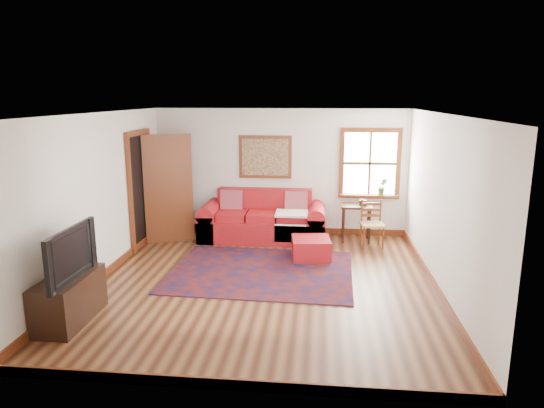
# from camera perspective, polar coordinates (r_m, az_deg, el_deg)

# --- Properties ---
(ground) EXTENTS (5.50, 5.50, 0.00)m
(ground) POSITION_cam_1_polar(r_m,az_deg,el_deg) (7.37, -0.89, -9.21)
(ground) COLOR #3A1D0F
(ground) RESTS_ON ground
(room_envelope) EXTENTS (5.04, 5.54, 2.52)m
(room_envelope) POSITION_cam_1_polar(r_m,az_deg,el_deg) (6.94, -0.92, 3.59)
(room_envelope) COLOR silver
(room_envelope) RESTS_ON ground
(window) EXTENTS (1.18, 0.20, 1.38)m
(window) POSITION_cam_1_polar(r_m,az_deg,el_deg) (9.65, 11.60, 3.87)
(window) COLOR white
(window) RESTS_ON ground
(doorway) EXTENTS (0.89, 1.08, 2.14)m
(doorway) POSITION_cam_1_polar(r_m,az_deg,el_deg) (9.24, -13.30, 1.87)
(doorway) COLOR black
(doorway) RESTS_ON ground
(framed_artwork) EXTENTS (1.05, 0.07, 0.85)m
(framed_artwork) POSITION_cam_1_polar(r_m,az_deg,el_deg) (9.64, -0.80, 5.54)
(framed_artwork) COLOR #652D15
(framed_artwork) RESTS_ON ground
(persian_rug) EXTENTS (2.92, 2.37, 0.02)m
(persian_rug) POSITION_cam_1_polar(r_m,az_deg,el_deg) (7.79, -1.23, -7.90)
(persian_rug) COLOR #50130B
(persian_rug) RESTS_ON ground
(red_leather_sofa) EXTENTS (2.40, 0.99, 0.94)m
(red_leather_sofa) POSITION_cam_1_polar(r_m,az_deg,el_deg) (9.46, -1.03, -2.25)
(red_leather_sofa) COLOR maroon
(red_leather_sofa) RESTS_ON ground
(red_ottoman) EXTENTS (0.70, 0.70, 0.36)m
(red_ottoman) POSITION_cam_1_polar(r_m,az_deg,el_deg) (8.36, 4.60, -5.24)
(red_ottoman) COLOR maroon
(red_ottoman) RESTS_ON ground
(side_table) EXTENTS (0.59, 0.44, 0.70)m
(side_table) POSITION_cam_1_polar(r_m,az_deg,el_deg) (9.38, 9.90, -0.86)
(side_table) COLOR black
(side_table) RESTS_ON ground
(ladder_back_chair) EXTENTS (0.44, 0.42, 0.87)m
(ladder_back_chair) POSITION_cam_1_polar(r_m,az_deg,el_deg) (9.11, 11.67, -2.08)
(ladder_back_chair) COLOR tan
(ladder_back_chair) RESTS_ON ground
(media_cabinet) EXTENTS (0.48, 1.07, 0.59)m
(media_cabinet) POSITION_cam_1_polar(r_m,az_deg,el_deg) (6.57, -22.74, -10.27)
(media_cabinet) COLOR black
(media_cabinet) RESTS_ON ground
(television) EXTENTS (0.15, 1.12, 0.64)m
(television) POSITION_cam_1_polar(r_m,az_deg,el_deg) (6.30, -23.38, -5.37)
(television) COLOR black
(television) RESTS_ON media_cabinet
(candle_hurricane) EXTENTS (0.12, 0.12, 0.18)m
(candle_hurricane) POSITION_cam_1_polar(r_m,az_deg,el_deg) (6.75, -21.06, -6.12)
(candle_hurricane) COLOR silver
(candle_hurricane) RESTS_ON media_cabinet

